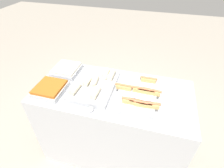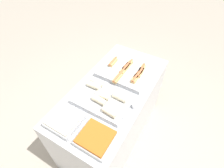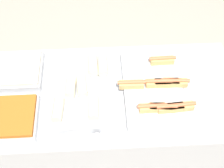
# 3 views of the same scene
# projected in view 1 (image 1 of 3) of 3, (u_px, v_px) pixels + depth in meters

# --- Properties ---
(ground_plane) EXTENTS (12.00, 12.00, 0.00)m
(ground_plane) POSITION_uv_depth(u_px,v_px,m) (113.00, 147.00, 2.19)
(ground_plane) COLOR #ADA393
(counter) EXTENTS (1.46, 0.71, 0.92)m
(counter) POSITION_uv_depth(u_px,v_px,m) (113.00, 123.00, 1.91)
(counter) COLOR #B7BABF
(counter) RESTS_ON ground_plane
(tray_hotdogs) EXTENTS (0.41, 0.54, 0.10)m
(tray_hotdogs) POSITION_uv_depth(u_px,v_px,m) (138.00, 93.00, 1.54)
(tray_hotdogs) COLOR #B7BABF
(tray_hotdogs) RESTS_ON counter
(tray_wraps) EXTENTS (0.37, 0.52, 0.11)m
(tray_wraps) POSITION_uv_depth(u_px,v_px,m) (95.00, 85.00, 1.64)
(tray_wraps) COLOR #B7BABF
(tray_wraps) RESTS_ON counter
(tray_side_front) EXTENTS (0.26, 0.27, 0.07)m
(tray_side_front) POSITION_uv_depth(u_px,v_px,m) (50.00, 89.00, 1.59)
(tray_side_front) COLOR #B7BABF
(tray_side_front) RESTS_ON counter
(tray_side_back) EXTENTS (0.26, 0.27, 0.07)m
(tray_side_back) POSITION_uv_depth(u_px,v_px,m) (67.00, 70.00, 1.84)
(tray_side_back) COLOR #B7BABF
(tray_side_back) RESTS_ON counter
(serving_spoon_near) EXTENTS (0.22, 0.05, 0.05)m
(serving_spoon_near) POSITION_uv_depth(u_px,v_px,m) (89.00, 109.00, 1.42)
(serving_spoon_near) COLOR silver
(serving_spoon_near) RESTS_ON counter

